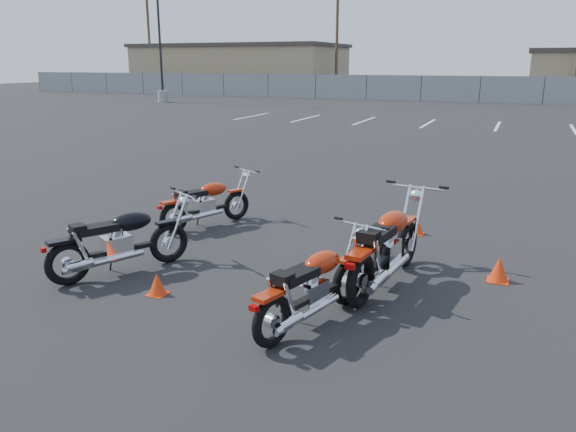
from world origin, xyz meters
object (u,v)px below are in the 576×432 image
at_px(motorcycle_rear_red, 313,287).
at_px(motorcycle_third_red, 387,247).
at_px(motorcycle_front_red, 206,203).
at_px(motorcycle_second_black, 120,241).

bearing_deg(motorcycle_rear_red, motorcycle_third_red, 71.50).
relative_size(motorcycle_third_red, motorcycle_rear_red, 1.19).
height_order(motorcycle_front_red, motorcycle_rear_red, motorcycle_rear_red).
height_order(motorcycle_front_red, motorcycle_third_red, motorcycle_third_red).
height_order(motorcycle_second_black, motorcycle_third_red, motorcycle_third_red).
distance_m(motorcycle_front_red, motorcycle_rear_red, 4.07).
xyz_separation_m(motorcycle_second_black, motorcycle_third_red, (3.33, 0.96, 0.06)).
xyz_separation_m(motorcycle_front_red, motorcycle_third_red, (3.43, -1.40, 0.10)).
bearing_deg(motorcycle_second_black, motorcycle_front_red, 92.42).
relative_size(motorcycle_front_red, motorcycle_second_black, 0.93).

